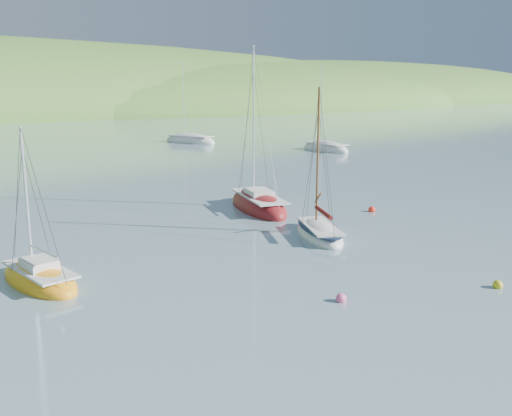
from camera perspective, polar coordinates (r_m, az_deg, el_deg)
ground at (r=24.51m, az=12.07°, el=-8.01°), size 700.00×700.00×0.00m
daysailer_white at (r=32.30m, az=6.36°, el=-2.46°), size 4.35×6.11×8.85m
sloop_red at (r=39.04m, az=0.23°, el=0.22°), size 4.82×8.45×11.85m
sailboat_yellow at (r=26.42m, az=-20.82°, el=-6.66°), size 3.01×5.79×7.33m
distant_sloop_b at (r=84.44m, az=-6.60°, el=6.65°), size 6.01×9.41×12.66m
distant_sloop_d at (r=74.23m, az=6.96°, el=5.87°), size 3.31×8.40×11.81m
mooring_buoys at (r=30.61m, az=13.61°, el=-3.74°), size 13.38×13.82×0.48m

